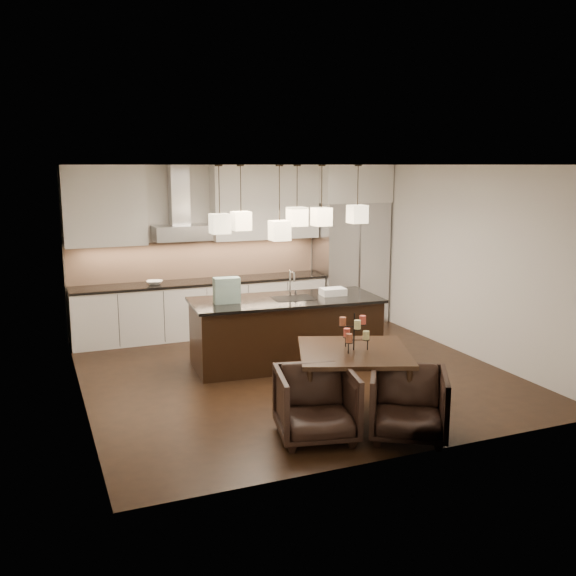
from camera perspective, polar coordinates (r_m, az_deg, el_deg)
name	(u,v)px	position (r m, az deg, el deg)	size (l,w,h in m)	color
floor	(294,374)	(8.84, 0.50, -7.63)	(5.50, 5.50, 0.02)	black
ceiling	(294,164)	(8.38, 0.53, 10.97)	(5.50, 5.50, 0.02)	white
wall_back	(232,248)	(11.07, -5.03, 3.60)	(5.50, 0.02, 2.80)	silver
wall_front	(408,317)	(6.09, 10.60, -2.57)	(5.50, 0.02, 2.80)	silver
wall_left	(76,287)	(7.87, -18.37, 0.09)	(0.02, 5.50, 2.80)	silver
wall_right	(465,261)	(9.88, 15.45, 2.37)	(0.02, 5.50, 2.80)	silver
refrigerator	(350,262)	(11.56, 5.56, 2.28)	(1.20, 0.72, 2.15)	#B7B7BA
fridge_panel	(352,184)	(11.44, 5.69, 9.23)	(1.26, 0.72, 0.65)	silver
lower_cabinets	(203,309)	(10.75, -7.61, -1.87)	(4.21, 0.62, 0.88)	silver
countertop	(202,282)	(10.66, -7.67, 0.54)	(4.21, 0.66, 0.04)	black
backsplash	(197,259)	(10.89, -8.11, 2.54)	(4.21, 0.02, 0.63)	#D9A988
upper_cab_left	(104,206)	(10.38, -16.02, 7.04)	(1.25, 0.35, 1.25)	silver
upper_cab_right	(265,202)	(10.99, -2.03, 7.64)	(1.86, 0.35, 1.25)	silver
hood_canopy	(182,233)	(10.52, -9.44, 4.87)	(0.90, 0.52, 0.24)	#B7B7BA
hood_chimney	(179,195)	(10.58, -9.67, 8.16)	(0.30, 0.28, 0.96)	#B7B7BA
fruit_bowl	(154,283)	(10.44, -11.78, 0.47)	(0.26, 0.26, 0.06)	silver
island_body	(285,333)	(9.13, -0.23, -3.98)	(2.57, 1.03, 0.91)	black
island_top	(285,300)	(9.02, -0.23, -1.07)	(2.66, 1.11, 0.04)	black
faucet	(290,283)	(9.11, 0.18, 0.43)	(0.10, 0.25, 0.39)	silver
tote_bag	(227,290)	(8.75, -5.47, -0.20)	(0.35, 0.19, 0.35)	#266347
food_container	(333,292)	(9.27, 4.02, -0.33)	(0.35, 0.25, 0.10)	silver
dining_table	(353,381)	(7.45, 5.81, -8.21)	(1.22, 1.22, 0.73)	black
candelabra	(354,332)	(7.28, 5.89, -3.89)	(0.35, 0.35, 0.43)	black
candle_a	(366,335)	(7.31, 6.96, -4.18)	(0.07, 0.07, 0.10)	#E2DA8C
candle_b	(347,333)	(7.40, 5.25, -3.97)	(0.07, 0.07, 0.10)	#D24B3C
candle_c	(349,338)	(7.17, 5.46, -4.45)	(0.07, 0.07, 0.10)	#964B30
candle_d	(363,320)	(7.35, 6.66, -2.83)	(0.07, 0.07, 0.10)	#D24B3C
candle_e	(343,321)	(7.26, 4.90, -2.98)	(0.07, 0.07, 0.10)	#964B30
candle_f	(357,325)	(7.13, 6.19, -3.25)	(0.07, 0.07, 0.10)	#E2DA8C
armchair_left	(316,404)	(6.72, 2.52, -10.29)	(0.79, 0.82, 0.74)	black
armchair_right	(408,404)	(6.85, 10.64, -10.12)	(0.78, 0.80, 0.73)	black
pendant_a	(220,224)	(8.51, -6.08, 5.70)	(0.24, 0.24, 0.26)	beige
pendant_b	(241,221)	(9.00, -4.19, 5.97)	(0.24, 0.24, 0.26)	beige
pendant_c	(297,217)	(8.94, 0.81, 6.37)	(0.24, 0.24, 0.26)	beige
pendant_d	(321,217)	(9.21, 2.99, 6.35)	(0.24, 0.24, 0.26)	beige
pendant_e	(357,214)	(9.36, 6.18, 6.55)	(0.24, 0.24, 0.26)	beige
pendant_f	(279,231)	(8.50, -0.76, 5.13)	(0.24, 0.24, 0.26)	beige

